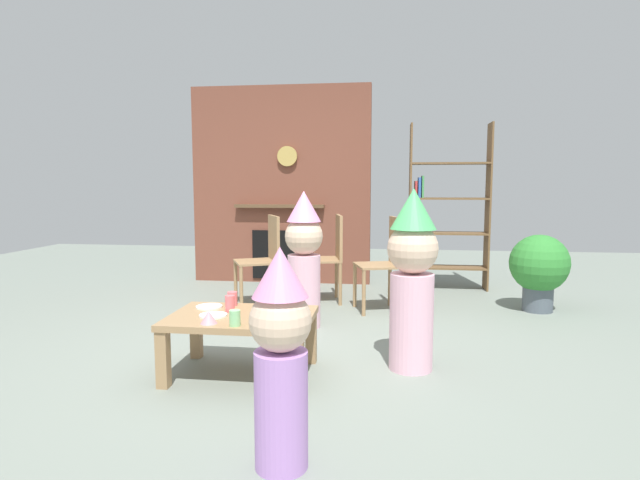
% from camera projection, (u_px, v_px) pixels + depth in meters
% --- Properties ---
extents(ground_plane, '(12.00, 12.00, 0.00)m').
position_uv_depth(ground_plane, '(293.00, 349.00, 3.71)').
color(ground_plane, gray).
extents(brick_fireplace_feature, '(2.20, 0.28, 2.40)m').
position_uv_depth(brick_fireplace_feature, '(281.00, 186.00, 6.22)').
color(brick_fireplace_feature, brown).
rests_on(brick_fireplace_feature, ground_plane).
extents(bookshelf, '(0.90, 0.28, 1.90)m').
position_uv_depth(bookshelf, '(442.00, 215.00, 5.82)').
color(bookshelf, brown).
rests_on(bookshelf, ground_plane).
extents(coffee_table, '(0.90, 0.62, 0.39)m').
position_uv_depth(coffee_table, '(242.00, 325.00, 3.19)').
color(coffee_table, '#9E7A51').
rests_on(coffee_table, ground_plane).
extents(paper_cup_near_left, '(0.07, 0.07, 0.09)m').
position_uv_depth(paper_cup_near_left, '(232.00, 299.00, 3.42)').
color(paper_cup_near_left, '#E5666B').
rests_on(paper_cup_near_left, coffee_table).
extents(paper_cup_near_right, '(0.07, 0.07, 0.09)m').
position_uv_depth(paper_cup_near_right, '(235.00, 318.00, 2.93)').
color(paper_cup_near_right, '#8CD18C').
rests_on(paper_cup_near_right, coffee_table).
extents(paper_cup_center, '(0.06, 0.06, 0.11)m').
position_uv_depth(paper_cup_center, '(230.00, 304.00, 3.25)').
color(paper_cup_center, '#E5666B').
rests_on(paper_cup_center, coffee_table).
extents(paper_cup_far_left, '(0.07, 0.07, 0.09)m').
position_uv_depth(paper_cup_far_left, '(268.00, 311.00, 3.09)').
color(paper_cup_far_left, '#F2CC4C').
rests_on(paper_cup_far_left, coffee_table).
extents(paper_cup_far_right, '(0.07, 0.07, 0.10)m').
position_uv_depth(paper_cup_far_right, '(287.00, 317.00, 2.92)').
color(paper_cup_far_right, '#E5666B').
rests_on(paper_cup_far_right, coffee_table).
extents(paper_plate_front, '(0.17, 0.17, 0.01)m').
position_uv_depth(paper_plate_front, '(213.00, 315.00, 3.14)').
color(paper_plate_front, white).
rests_on(paper_plate_front, coffee_table).
extents(paper_plate_rear, '(0.18, 0.18, 0.01)m').
position_uv_depth(paper_plate_rear, '(209.00, 307.00, 3.37)').
color(paper_plate_rear, white).
rests_on(paper_plate_rear, coffee_table).
extents(birthday_cake_slice, '(0.10, 0.10, 0.08)m').
position_uv_depth(birthday_cake_slice, '(209.00, 317.00, 2.98)').
color(birthday_cake_slice, pink).
rests_on(birthday_cake_slice, coffee_table).
extents(table_fork, '(0.15, 0.03, 0.01)m').
position_uv_depth(table_fork, '(274.00, 308.00, 3.34)').
color(table_fork, silver).
rests_on(table_fork, coffee_table).
extents(child_with_cone_hat, '(0.26, 0.26, 0.95)m').
position_uv_depth(child_with_cone_hat, '(281.00, 353.00, 2.11)').
color(child_with_cone_hat, '#B27FCC').
rests_on(child_with_cone_hat, ground_plane).
extents(child_in_pink, '(0.33, 0.33, 1.18)m').
position_uv_depth(child_in_pink, '(412.00, 275.00, 3.25)').
color(child_in_pink, '#EAB2C6').
rests_on(child_in_pink, ground_plane).
extents(child_by_the_chairs, '(0.32, 0.32, 1.16)m').
position_uv_depth(child_by_the_chairs, '(304.00, 256.00, 4.24)').
color(child_by_the_chairs, '#EAB2C6').
rests_on(child_by_the_chairs, ground_plane).
extents(dining_chair_left, '(0.53, 0.53, 0.90)m').
position_uv_depth(dining_chair_left, '(265.00, 254.00, 5.06)').
color(dining_chair_left, '#9E7A51').
rests_on(dining_chair_left, ground_plane).
extents(dining_chair_middle, '(0.47, 0.47, 0.90)m').
position_uv_depth(dining_chair_middle, '(330.00, 253.00, 5.18)').
color(dining_chair_middle, '#9E7A51').
rests_on(dining_chair_middle, ground_plane).
extents(dining_chair_right, '(0.50, 0.50, 0.90)m').
position_uv_depth(dining_chair_right, '(387.00, 258.00, 4.82)').
color(dining_chair_right, '#9E7A51').
rests_on(dining_chair_right, ground_plane).
extents(potted_plant_tall, '(0.55, 0.55, 0.74)m').
position_uv_depth(potted_plant_tall, '(539.00, 267.00, 4.80)').
color(potted_plant_tall, '#4C5660').
rests_on(potted_plant_tall, ground_plane).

